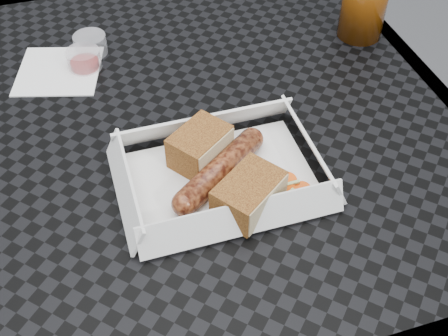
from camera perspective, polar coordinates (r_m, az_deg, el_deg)
patio_table at (r=0.83m, az=-4.97°, el=1.12°), size 0.80×0.80×0.74m
food_tray at (r=0.69m, az=-0.24°, el=-1.03°), size 0.22×0.15×0.00m
bratwurst at (r=0.68m, az=-0.43°, el=-0.18°), size 0.14×0.11×0.03m
bread_near at (r=0.69m, az=-2.46°, el=2.19°), size 0.09×0.08×0.05m
bread_far at (r=0.64m, az=2.52°, el=-2.67°), size 0.10×0.09×0.04m
veg_garnish at (r=0.68m, az=6.98°, el=-2.25°), size 0.03×0.03×0.00m
napkin at (r=0.89m, az=-16.42°, el=9.45°), size 0.15×0.15×0.00m
condiment_cup_sauce at (r=0.88m, az=-14.05°, el=10.65°), size 0.05×0.05×0.03m
condiment_cup_empty at (r=0.91m, az=-13.41°, el=12.13°), size 0.05×0.05×0.03m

